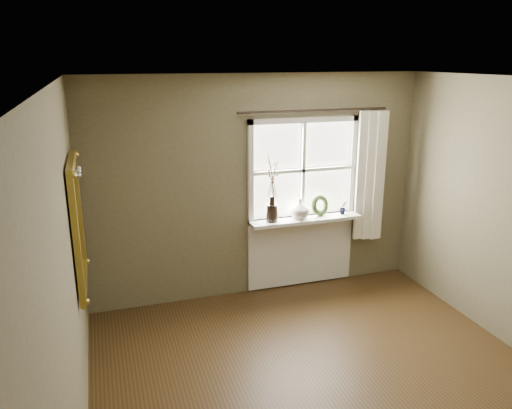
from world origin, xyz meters
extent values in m
plane|color=#3B2712|center=(0.00, 0.00, 0.00)|extent=(4.50, 4.50, 0.00)
plane|color=silver|center=(0.00, 0.00, 2.60)|extent=(4.50, 4.50, 0.00)
cube|color=brown|center=(0.00, 2.30, 1.30)|extent=(4.00, 0.10, 2.60)
cube|color=brown|center=(-2.05, 0.00, 1.30)|extent=(0.10, 4.50, 2.60)
cube|color=silver|center=(0.55, 2.22, 0.89)|extent=(1.36, 0.06, 0.06)
cube|color=silver|center=(0.55, 2.22, 2.07)|extent=(1.36, 0.06, 0.06)
cube|color=silver|center=(-0.10, 2.22, 1.48)|extent=(0.06, 0.06, 1.24)
cube|color=silver|center=(1.20, 2.22, 1.48)|extent=(0.06, 0.06, 1.24)
cube|color=silver|center=(0.55, 2.22, 1.48)|extent=(1.24, 0.05, 0.04)
cube|color=silver|center=(0.55, 2.22, 1.48)|extent=(0.04, 0.05, 1.12)
cube|color=white|center=(0.23, 2.25, 1.77)|extent=(0.59, 0.01, 0.53)
cube|color=white|center=(0.88, 2.25, 1.77)|extent=(0.59, 0.01, 0.53)
cube|color=white|center=(0.23, 2.25, 1.19)|extent=(0.59, 0.01, 0.53)
cube|color=white|center=(0.88, 2.25, 1.19)|extent=(0.59, 0.01, 0.53)
cube|color=silver|center=(0.55, 2.12, 0.90)|extent=(1.36, 0.26, 0.04)
cube|color=silver|center=(0.55, 2.23, 0.46)|extent=(1.36, 0.04, 0.88)
cylinder|color=black|center=(0.13, 2.12, 1.02)|extent=(0.18, 0.18, 0.20)
imported|color=beige|center=(0.48, 2.12, 1.04)|extent=(0.24, 0.24, 0.24)
torus|color=#2D401C|center=(0.76, 2.16, 1.02)|extent=(0.28, 0.19, 0.27)
imported|color=#2D401C|center=(0.13, 2.12, 1.01)|extent=(0.10, 0.08, 0.17)
imported|color=#2D401C|center=(1.05, 2.12, 1.00)|extent=(0.10, 0.08, 0.17)
cube|color=white|center=(1.39, 2.13, 1.37)|extent=(0.36, 0.12, 1.59)
cylinder|color=black|center=(0.65, 2.17, 2.18)|extent=(1.84, 0.03, 0.03)
cube|color=white|center=(-1.97, 1.22, 1.39)|extent=(0.02, 0.79, 0.97)
cube|color=olive|center=(-1.96, 1.22, 1.92)|extent=(0.05, 0.95, 0.08)
cube|color=olive|center=(-1.96, 1.22, 0.87)|extent=(0.05, 0.95, 0.08)
cube|color=olive|center=(-1.96, 0.79, 1.39)|extent=(0.05, 0.08, 0.97)
cube|color=olive|center=(-1.96, 1.65, 1.39)|extent=(0.05, 0.08, 0.97)
sphere|color=silver|center=(-1.91, 1.19, 1.86)|extent=(0.04, 0.04, 0.04)
sphere|color=silver|center=(-1.91, 1.22, 1.82)|extent=(0.04, 0.04, 0.04)
sphere|color=silver|center=(-1.91, 1.25, 1.87)|extent=(0.04, 0.04, 0.04)
camera|label=1|loc=(-1.74, -3.09, 2.77)|focal=35.00mm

